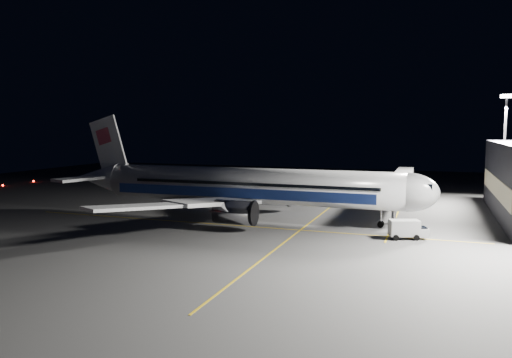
{
  "coord_description": "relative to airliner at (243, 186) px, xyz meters",
  "views": [
    {
      "loc": [
        27.43,
        -73.4,
        14.57
      ],
      "look_at": [
        -0.0,
        3.36,
        6.0
      ],
      "focal_mm": 35.0,
      "sensor_mm": 36.0,
      "label": 1
    }
  ],
  "objects": [
    {
      "name": "guide_line_main",
      "position": [
        11.08,
        0.0,
        -5.16
      ],
      "size": [
        0.25,
        80.0,
        0.01
      ],
      "primitive_type": "cube",
      "color": "gold",
      "rests_on": "ground"
    },
    {
      "name": "baggage_tug",
      "position": [
        -4.07,
        18.42,
        -4.26
      ],
      "size": [
        2.88,
        2.4,
        1.96
      ],
      "rotation": [
        0.0,
        0.0,
        -0.1
      ],
      "color": "black",
      "rests_on": "ground"
    },
    {
      "name": "guide_line_side",
      "position": [
        23.08,
        10.0,
        -5.16
      ],
      "size": [
        0.25,
        40.0,
        0.01
      ],
      "primitive_type": "cube",
      "color": "gold",
      "rests_on": "ground"
    },
    {
      "name": "ground",
      "position": [
        1.08,
        0.0,
        -5.16
      ],
      "size": [
        200.0,
        200.0,
        0.0
      ],
      "primitive_type": "plane",
      "color": "#4C4C4F",
      "rests_on": "ground"
    },
    {
      "name": "service_truck",
      "position": [
        25.63,
        -6.67,
        -3.82
      ],
      "size": [
        5.25,
        3.53,
        2.51
      ],
      "rotation": [
        0.0,
        0.0,
        0.36
      ],
      "color": "silver",
      "rests_on": "ground"
    },
    {
      "name": "safety_cone_c",
      "position": [
        -6.92,
        7.94,
        -4.83
      ],
      "size": [
        0.45,
        0.45,
        0.67
      ],
      "primitive_type": "cone",
      "color": "#DA6109",
      "rests_on": "ground"
    },
    {
      "name": "airliner",
      "position": [
        0.0,
        0.0,
        0.0
      ],
      "size": [
        61.48,
        54.22,
        16.64
      ],
      "color": "silver",
      "rests_on": "ground"
    },
    {
      "name": "safety_cone_a",
      "position": [
        -2.21,
        5.0,
        -4.82
      ],
      "size": [
        0.46,
        0.46,
        0.69
      ],
      "primitive_type": "cone",
      "color": "#DA6109",
      "rests_on": "ground"
    },
    {
      "name": "jet_bridge",
      "position": [
        23.08,
        18.06,
        -0.58
      ],
      "size": [
        3.6,
        34.4,
        6.3
      ],
      "color": "#B2B2B7",
      "rests_on": "ground"
    },
    {
      "name": "guide_line_cross",
      "position": [
        1.08,
        -6.0,
        -5.16
      ],
      "size": [
        70.0,
        0.25,
        0.01
      ],
      "primitive_type": "cube",
      "color": "gold",
      "rests_on": "ground"
    },
    {
      "name": "floodlight_mast_north",
      "position": [
        41.08,
        31.99,
        7.21
      ],
      "size": [
        2.4,
        0.68,
        20.7
      ],
      "color": "#59595E",
      "rests_on": "ground"
    },
    {
      "name": "safety_cone_b",
      "position": [
        0.19,
        4.0,
        -4.83
      ],
      "size": [
        0.44,
        0.44,
        0.66
      ],
      "primitive_type": "cone",
      "color": "#DA6109",
      "rests_on": "ground"
    }
  ]
}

